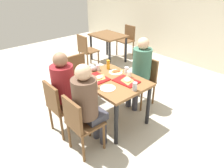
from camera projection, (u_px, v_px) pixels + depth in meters
name	position (u px, v px, depth m)	size (l,w,h in m)	color
ground_plane	(112.00, 119.00, 3.52)	(10.00, 10.00, 0.02)	#B2AD9E
back_wall	(217.00, 11.00, 4.73)	(10.00, 0.10, 2.80)	beige
main_table	(112.00, 86.00, 3.22)	(1.06, 0.81, 0.74)	brown
chair_near_left	(59.00, 104.00, 2.99)	(0.40, 0.40, 0.86)	brown
chair_near_right	(80.00, 122.00, 2.64)	(0.40, 0.40, 0.86)	brown
chair_far_side	(144.00, 78.00, 3.74)	(0.40, 0.40, 0.86)	brown
chair_left_end	(80.00, 74.00, 3.88)	(0.40, 0.40, 0.86)	brown
person_in_red	(66.00, 86.00, 2.96)	(0.32, 0.42, 1.27)	#383842
person_in_brown_jacket	(88.00, 102.00, 2.61)	(0.32, 0.42, 1.27)	#383842
person_far_side	(140.00, 68.00, 3.54)	(0.32, 0.42, 1.27)	#383842
tray_red_near	(97.00, 78.00, 3.20)	(0.36, 0.26, 0.02)	#B21414
tray_red_far	(126.00, 81.00, 3.11)	(0.36, 0.26, 0.02)	#B21414
paper_plate_center	(116.00, 72.00, 3.40)	(0.22, 0.22, 0.01)	white
paper_plate_near_edge	(108.00, 88.00, 2.93)	(0.22, 0.22, 0.01)	white
pizza_slice_a	(99.00, 77.00, 3.19)	(0.23, 0.26, 0.02)	#C68C47
pizza_slice_b	(127.00, 80.00, 3.11)	(0.27, 0.26, 0.02)	#C68C47
pizza_slice_c	(116.00, 71.00, 3.41)	(0.17, 0.24, 0.02)	#DBAD60
plastic_cup_a	(127.00, 70.00, 3.36)	(0.07, 0.07, 0.10)	white
plastic_cup_b	(95.00, 85.00, 2.93)	(0.07, 0.07, 0.10)	white
plastic_cup_c	(98.00, 67.00, 3.46)	(0.07, 0.07, 0.10)	white
plastic_cup_d	(129.00, 74.00, 3.23)	(0.07, 0.07, 0.10)	white
soda_can	(135.00, 87.00, 2.85)	(0.07, 0.07, 0.12)	#B7BCC6
condiment_bottle	(108.00, 65.00, 3.49)	(0.06, 0.06, 0.16)	orange
foil_bundle	(93.00, 68.00, 3.43)	(0.10, 0.10, 0.10)	silver
background_table	(108.00, 39.00, 5.53)	(0.90, 0.70, 0.74)	brown
background_chair_near	(86.00, 49.00, 5.16)	(0.40, 0.40, 0.86)	brown
background_chair_far	(127.00, 38.00, 6.01)	(0.40, 0.40, 0.86)	brown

